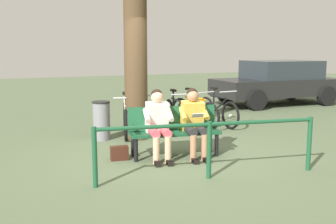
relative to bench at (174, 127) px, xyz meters
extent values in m
plane|color=#566647|center=(0.00, -0.01, -0.51)|extent=(40.00, 40.00, 0.00)
cube|color=#194C2D|center=(0.01, 0.08, -0.08)|extent=(1.65, 0.70, 0.05)
cube|color=#194C2D|center=(-0.02, -0.11, 0.15)|extent=(1.60, 0.40, 0.42)
cube|color=#194C2D|center=(-0.74, 0.21, 0.05)|extent=(0.13, 0.40, 0.05)
cube|color=#194C2D|center=(0.76, -0.05, 0.05)|extent=(0.13, 0.40, 0.05)
cylinder|color=black|center=(-0.67, 0.37, -0.31)|extent=(0.07, 0.07, 0.40)
cylinder|color=black|center=(0.75, 0.13, -0.31)|extent=(0.07, 0.07, 0.40)
cylinder|color=black|center=(-0.72, 0.03, -0.31)|extent=(0.07, 0.07, 0.40)
cylinder|color=black|center=(0.69, -0.21, -0.31)|extent=(0.07, 0.07, 0.40)
cube|color=gold|center=(-0.31, 0.11, 0.20)|extent=(0.43, 0.37, 0.55)
sphere|color=#A87554|center=(-0.31, 0.13, 0.56)|extent=(0.21, 0.21, 0.21)
sphere|color=black|center=(-0.31, 0.10, 0.59)|extent=(0.20, 0.20, 0.20)
cylinder|color=#262628|center=(-0.37, 0.33, -0.02)|extent=(0.22, 0.42, 0.15)
cylinder|color=#A87554|center=(-0.34, 0.53, -0.28)|extent=(0.11, 0.11, 0.45)
cube|color=black|center=(-0.32, 0.62, -0.47)|extent=(0.13, 0.23, 0.07)
cylinder|color=gold|center=(-0.49, 0.27, 0.27)|extent=(0.14, 0.32, 0.23)
cylinder|color=#262628|center=(-0.18, 0.29, -0.02)|extent=(0.22, 0.42, 0.15)
cylinder|color=#A87554|center=(-0.14, 0.49, -0.28)|extent=(0.11, 0.11, 0.45)
cube|color=black|center=(-0.13, 0.59, -0.47)|extent=(0.13, 0.23, 0.07)
cylinder|color=gold|center=(-0.09, 0.20, 0.27)|extent=(0.14, 0.32, 0.23)
cube|color=silver|center=(-0.26, 0.41, 0.26)|extent=(0.22, 0.15, 0.09)
cube|color=white|center=(0.32, 0.01, 0.20)|extent=(0.43, 0.37, 0.55)
sphere|color=#D8A884|center=(0.33, 0.03, 0.56)|extent=(0.21, 0.21, 0.21)
sphere|color=black|center=(0.32, 0.00, 0.59)|extent=(0.20, 0.20, 0.20)
cylinder|color=#D84C59|center=(0.26, 0.22, -0.02)|extent=(0.22, 0.42, 0.15)
cylinder|color=#D8A884|center=(0.29, 0.42, -0.28)|extent=(0.11, 0.11, 0.45)
cube|color=black|center=(0.31, 0.52, -0.47)|extent=(0.13, 0.23, 0.07)
cylinder|color=white|center=(0.15, 0.16, 0.27)|extent=(0.14, 0.32, 0.23)
cylinder|color=#D84C59|center=(0.45, 0.19, -0.02)|extent=(0.22, 0.42, 0.15)
cylinder|color=#D8A884|center=(0.49, 0.38, -0.28)|extent=(0.11, 0.11, 0.45)
cube|color=black|center=(0.51, 0.48, -0.47)|extent=(0.13, 0.23, 0.07)
cylinder|color=white|center=(0.54, 0.09, 0.27)|extent=(0.14, 0.32, 0.23)
cube|color=#3F1E14|center=(0.98, -0.09, -0.39)|extent=(0.31, 0.17, 0.24)
cylinder|color=#4C3823|center=(0.18, -1.51, 1.22)|extent=(0.48, 0.48, 3.45)
cylinder|color=slate|center=(0.88, -1.70, -0.12)|extent=(0.35, 0.35, 0.78)
cylinder|color=black|center=(0.88, -1.70, 0.28)|extent=(0.37, 0.37, 0.03)
torus|color=black|center=(-2.16, -1.54, -0.18)|extent=(0.11, 0.66, 0.66)
cylinder|color=silver|center=(-2.16, -1.54, -0.18)|extent=(0.05, 0.06, 0.06)
torus|color=black|center=(-2.07, -2.56, -0.18)|extent=(0.11, 0.66, 0.66)
cylinder|color=silver|center=(-2.07, -2.56, -0.18)|extent=(0.05, 0.06, 0.06)
cylinder|color=black|center=(-2.12, -2.05, 0.20)|extent=(0.09, 0.63, 0.04)
cylinder|color=black|center=(-2.12, -1.97, 0.00)|extent=(0.09, 0.60, 0.43)
cylinder|color=black|center=(-2.10, -2.23, 0.12)|extent=(0.04, 0.04, 0.55)
cube|color=black|center=(-2.10, -2.23, 0.40)|extent=(0.11, 0.23, 0.05)
cylinder|color=#B2B2B7|center=(-2.15, -1.64, 0.37)|extent=(0.48, 0.07, 0.03)
torus|color=black|center=(-1.65, -1.63, -0.18)|extent=(0.23, 0.65, 0.66)
cylinder|color=silver|center=(-1.65, -1.63, -0.18)|extent=(0.06, 0.07, 0.06)
torus|color=black|center=(-1.37, -2.62, -0.18)|extent=(0.23, 0.65, 0.66)
cylinder|color=silver|center=(-1.37, -2.62, -0.18)|extent=(0.06, 0.07, 0.06)
cylinder|color=orange|center=(-1.51, -2.12, 0.20)|extent=(0.21, 0.62, 0.04)
cylinder|color=orange|center=(-1.53, -2.05, 0.00)|extent=(0.20, 0.59, 0.43)
cylinder|color=orange|center=(-1.46, -2.30, 0.12)|extent=(0.04, 0.04, 0.55)
cube|color=black|center=(-1.46, -2.30, 0.40)|extent=(0.15, 0.24, 0.05)
cylinder|color=#B2B2B7|center=(-1.62, -1.73, 0.37)|extent=(0.47, 0.16, 0.03)
torus|color=black|center=(-0.90, -1.49, -0.18)|extent=(0.13, 0.66, 0.66)
cylinder|color=silver|center=(-0.90, -1.49, -0.18)|extent=(0.06, 0.06, 0.06)
torus|color=black|center=(-1.01, -2.50, -0.18)|extent=(0.13, 0.66, 0.66)
cylinder|color=silver|center=(-1.01, -2.50, -0.18)|extent=(0.06, 0.06, 0.06)
cylinder|color=black|center=(-0.95, -1.99, 0.20)|extent=(0.11, 0.63, 0.04)
cylinder|color=black|center=(-0.94, -1.91, 0.00)|extent=(0.10, 0.60, 0.43)
cylinder|color=black|center=(-0.97, -2.17, 0.12)|extent=(0.04, 0.04, 0.55)
cube|color=black|center=(-0.97, -2.17, 0.40)|extent=(0.11, 0.23, 0.05)
cylinder|color=#B2B2B7|center=(-0.91, -1.59, 0.37)|extent=(0.48, 0.08, 0.03)
torus|color=black|center=(-0.12, -1.61, -0.18)|extent=(0.20, 0.66, 0.66)
cylinder|color=silver|center=(-0.12, -1.61, -0.18)|extent=(0.06, 0.07, 0.06)
torus|color=black|center=(-0.34, -2.60, -0.18)|extent=(0.20, 0.66, 0.66)
cylinder|color=silver|center=(-0.34, -2.60, -0.18)|extent=(0.06, 0.07, 0.06)
cylinder|color=orange|center=(-0.23, -2.11, 0.20)|extent=(0.18, 0.63, 0.04)
cylinder|color=orange|center=(-0.21, -2.03, 0.00)|extent=(0.17, 0.59, 0.43)
cylinder|color=orange|center=(-0.27, -2.29, 0.12)|extent=(0.04, 0.04, 0.55)
cube|color=black|center=(-0.27, -2.29, 0.40)|extent=(0.14, 0.23, 0.05)
cylinder|color=#B2B2B7|center=(-0.14, -1.71, 0.37)|extent=(0.48, 0.14, 0.03)
torus|color=black|center=(0.46, -1.38, -0.18)|extent=(0.24, 0.65, 0.66)
cylinder|color=silver|center=(0.46, -1.38, -0.18)|extent=(0.06, 0.07, 0.06)
torus|color=black|center=(0.17, -2.36, -0.18)|extent=(0.24, 0.65, 0.66)
cylinder|color=silver|center=(0.17, -2.36, -0.18)|extent=(0.06, 0.07, 0.06)
cylinder|color=silver|center=(0.31, -1.87, 0.20)|extent=(0.22, 0.62, 0.04)
cylinder|color=silver|center=(0.34, -1.79, 0.00)|extent=(0.21, 0.58, 0.43)
cylinder|color=silver|center=(0.26, -2.05, 0.12)|extent=(0.04, 0.04, 0.55)
cube|color=black|center=(0.26, -2.05, 0.40)|extent=(0.15, 0.24, 0.05)
cylinder|color=#B2B2B7|center=(0.43, -1.48, 0.37)|extent=(0.47, 0.16, 0.03)
cylinder|color=#194C2D|center=(-1.57, 1.65, -0.08)|extent=(0.07, 0.07, 0.85)
cylinder|color=#194C2D|center=(0.05, 1.37, -0.08)|extent=(0.07, 0.07, 0.85)
cylinder|color=#194C2D|center=(1.67, 1.08, -0.08)|extent=(0.07, 0.07, 0.85)
cylinder|color=#194C2D|center=(0.05, 1.37, 0.30)|extent=(3.25, 0.62, 0.06)
cube|color=black|center=(-5.79, -4.49, 0.09)|extent=(4.25, 1.93, 0.55)
cube|color=#262D33|center=(-5.99, -4.48, 0.66)|extent=(2.36, 1.73, 0.60)
cylinder|color=black|center=(-4.40, -3.63, -0.19)|extent=(0.65, 0.24, 0.64)
cylinder|color=black|center=(-4.46, -5.43, -0.19)|extent=(0.65, 0.24, 0.64)
cylinder|color=black|center=(-7.13, -3.54, -0.19)|extent=(0.65, 0.24, 0.64)
cylinder|color=black|center=(-7.18, -5.34, -0.19)|extent=(0.65, 0.24, 0.64)
camera|label=1|loc=(2.84, 6.29, 1.40)|focal=42.48mm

